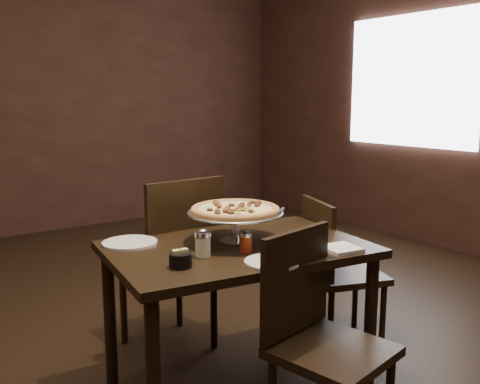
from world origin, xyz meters
TOP-DOWN VIEW (x-y plane):
  - room at (0.06, 0.03)m, footprint 6.04×7.04m
  - dining_table at (0.08, -0.09)m, footprint 1.22×0.90m
  - pizza_stand at (0.10, -0.04)m, footprint 0.44×0.44m
  - parmesan_shaker at (-0.13, -0.14)m, footprint 0.07×0.07m
  - pepper_flake_shaker at (0.05, -0.20)m, footprint 0.06×0.06m
  - packet_caddy at (-0.28, -0.21)m, footprint 0.09×0.09m
  - napkin_stack at (0.40, -0.42)m, footprint 0.17×0.17m
  - plate_left at (-0.30, 0.21)m, footprint 0.25×0.25m
  - plate_near at (0.04, -0.38)m, footprint 0.22×0.22m
  - serving_spatula at (0.27, -0.16)m, footprint 0.16×0.16m
  - chair_far at (0.04, 0.43)m, footprint 0.46×0.46m
  - chair_near at (0.11, -0.58)m, footprint 0.47×0.47m
  - chair_side at (0.80, 0.00)m, footprint 0.48×0.48m

SIDE VIEW (x-z plane):
  - chair_side at x=0.80m, z-range 0.04..0.85m
  - chair_near at x=0.11m, z-range 0.04..0.89m
  - chair_far at x=0.04m, z-range 0.04..1.00m
  - dining_table at x=0.08m, z-range 0.26..0.96m
  - plate_near at x=0.04m, z-range 0.70..0.71m
  - plate_left at x=-0.30m, z-range 0.70..0.72m
  - napkin_stack at x=0.40m, z-range 0.70..0.72m
  - packet_caddy at x=-0.28m, z-range 0.70..0.77m
  - pepper_flake_shaker at x=0.05m, z-range 0.70..0.80m
  - parmesan_shaker at x=-0.13m, z-range 0.70..0.82m
  - serving_spatula at x=0.27m, z-range 0.83..0.86m
  - pizza_stand at x=0.10m, z-range 0.76..0.94m
  - room at x=0.06m, z-range -0.02..2.82m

